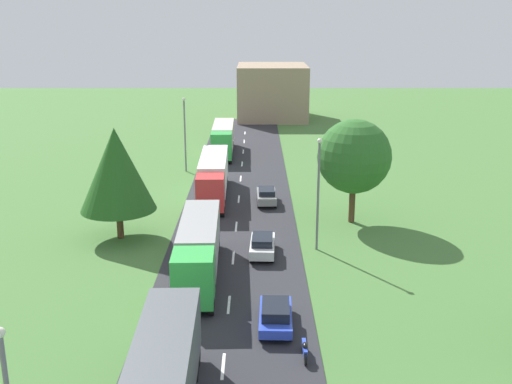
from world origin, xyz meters
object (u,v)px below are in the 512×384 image
lamppost_second (321,189)px  tree_birch (119,169)px  truck_fourth (225,137)px  lamppost_third (187,131)px  car_fifth (269,195)px  car_third (278,315)px  truck_second (200,247)px  tree_elm (357,157)px  truck_third (215,175)px  motorcycle_courier (307,349)px  distant_building (274,92)px  car_fourth (265,245)px

lamppost_second → tree_birch: 15.47m
truck_fourth → lamppost_third: bearing=-113.0°
car_fifth → car_third: bearing=-89.7°
lamppost_second → truck_second: bearing=-148.9°
tree_elm → lamppost_third: bearing=132.6°
truck_third → truck_fourth: size_ratio=1.09×
motorcycle_courier → lamppost_third: bearing=104.9°
car_third → motorcycle_courier: bearing=-66.3°
lamppost_second → lamppost_third: bearing=117.6°
truck_fourth → lamppost_third: size_ratio=1.46×
tree_elm → truck_fourth: bearing=115.1°
motorcycle_courier → tree_elm: size_ratio=0.22×
tree_birch → tree_elm: (18.80, 3.85, 0.14)m
lamppost_third → truck_fourth: bearing=67.0°
lamppost_third → tree_birch: bearing=-97.6°
distant_building → truck_third: bearing=-98.3°
truck_third → car_third: (5.19, -25.62, -1.39)m
car_fourth → truck_fourth: bearing=97.8°
car_third → tree_birch: (-11.79, 14.47, 4.73)m
truck_fourth → car_fourth: truck_fourth is taller
car_fourth → tree_elm: (7.64, 7.61, 4.83)m
car_fourth → car_fifth: car_fourth is taller
distant_building → lamppost_third: bearing=-106.0°
lamppost_third → tree_birch: size_ratio=0.94×
lamppost_second → car_third: bearing=-106.1°
lamppost_second → tree_elm: bearing=60.7°
motorcycle_courier → car_third: bearing=113.7°
truck_third → lamppost_second: size_ratio=1.55×
motorcycle_courier → tree_elm: (5.63, 21.48, 5.14)m
truck_second → car_fourth: size_ratio=2.88×
tree_elm → distant_building: 54.55m
lamppost_second → motorcycle_courier: bearing=-97.8°
tree_birch → distant_building: distant_building is taller
truck_third → lamppost_third: (-3.77, 10.10, 2.41)m
tree_birch → lamppost_third: bearing=82.4°
lamppost_second → lamppost_third: 26.81m
car_fourth → lamppost_second: (4.08, 1.25, 3.86)m
car_fifth → motorcycle_courier: size_ratio=2.08×
truck_second → tree_birch: (-6.87, 7.56, 3.42)m
lamppost_third → distant_building: bearing=74.0°
car_fourth → lamppost_third: lamppost_third is taller
car_third → tree_elm: size_ratio=0.48×
motorcycle_courier → distant_building: 75.85m
truck_third → lamppost_second: lamppost_second is taller
truck_fourth → car_third: truck_fourth is taller
tree_birch → tree_elm: size_ratio=1.00×
truck_second → tree_birch: bearing=132.3°
truck_fourth → lamppost_second: (8.69, -32.54, 2.57)m
car_fourth → tree_birch: tree_birch is taller
car_fourth → lamppost_second: size_ratio=0.50×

